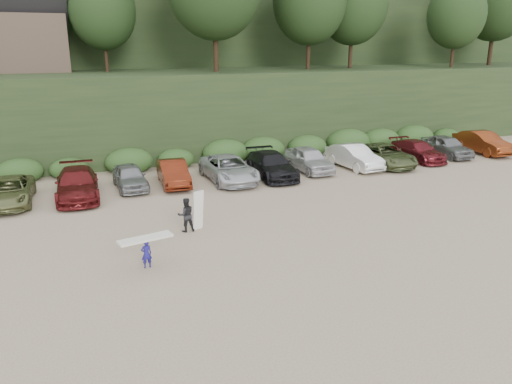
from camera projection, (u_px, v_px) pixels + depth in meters
name	position (u px, v px, depth m)	size (l,w,h in m)	color
ground	(303.00, 237.00, 21.53)	(120.00, 120.00, 0.00)	tan
hillside_backdrop	(141.00, 10.00, 50.17)	(90.00, 41.50, 28.00)	black
parked_cars	(252.00, 166.00, 30.74)	(39.93, 5.89, 1.64)	#A2A3A7
child_surfer	(146.00, 247.00, 18.36)	(2.07, 0.94, 1.20)	navy
adult_surfer	(187.00, 214.00, 21.98)	(1.22, 0.59, 1.82)	black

